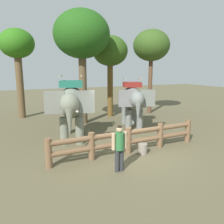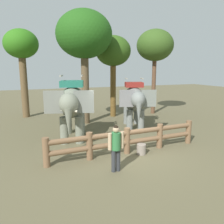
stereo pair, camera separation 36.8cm
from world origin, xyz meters
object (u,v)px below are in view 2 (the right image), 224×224
Objects in this scene: log_fence at (127,139)px; tree_deep_back at (21,48)px; elephant_center at (134,100)px; tree_back_center at (84,36)px; elephant_near_left at (72,104)px; tree_far_right at (155,46)px; tourist_woman_in_black at (116,145)px; feed_bucket at (141,149)px; tree_far_left at (113,53)px.

log_fence is 10.35m from tree_deep_back.
tree_back_center is (-2.21, 2.18, 3.61)m from elephant_center.
elephant_near_left reaches higher than elephant_center.
tree_deep_back is at bearing 166.10° from tree_far_right.
tree_deep_back is (-3.56, 8.82, 4.09)m from log_fence.
log_fence is at bearing -88.51° from tree_back_center.
tourist_woman_in_black is 0.26× the size of tree_far_right.
tourist_woman_in_black is at bearing -81.80° from elephant_near_left.
tree_far_right is 9.18m from tree_deep_back.
tree_back_center reaches higher than elephant_near_left.
tree_back_center reaches higher than feed_bucket.
tree_deep_back is at bearing 136.03° from elephant_center.
tourist_woman_in_black is 10.95m from tree_far_right.
tree_deep_back is at bearing 111.96° from log_fence.
tree_far_right is 9.67m from feed_bucket.
tree_far_right is at bearing -13.90° from tree_deep_back.
tree_far_left reaches higher than elephant_center.
elephant_near_left reaches higher than log_fence.
elephant_near_left is 7.16m from tree_deep_back.
tourist_woman_in_black is at bearing -111.65° from tree_far_left.
elephant_near_left is (-1.61, 2.60, 1.11)m from log_fence.
elephant_near_left reaches higher than tourist_woman_in_black.
tourist_woman_in_black is 1.97m from feed_bucket.
tree_deep_back is at bearing 160.21° from tree_far_left.
tree_far_right reaches higher than log_fence.
tree_back_center is 16.29× the size of feed_bucket.
tree_deep_back reaches higher than elephant_center.
elephant_center is 8.22× the size of feed_bucket.
tree_deep_back is (-3.41, 3.25, -0.51)m from tree_back_center.
tree_far_left is (3.21, 8.09, 3.46)m from tourist_woman_in_black.
tree_deep_back is at bearing 113.91° from feed_bucket.
tree_far_right is at bearing 29.99° from elephant_near_left.
tree_deep_back is (-2.51, 10.15, 3.78)m from tourist_woman_in_black.
tree_far_left is at bearing 27.17° from tree_back_center.
tree_back_center is (-2.31, -1.19, 0.83)m from tree_far_left.
tree_deep_back is at bearing 107.38° from elephant_near_left.
tourist_woman_in_black is 8.18m from tree_back_center.
elephant_center is at bearing 66.87° from feed_bucket.
tree_deep_back reaches higher than feed_bucket.
tree_back_center is at bearing -169.27° from tree_far_right.
tourist_woman_in_black is 9.36m from tree_far_left.
tree_back_center is at bearing -152.83° from tree_far_left.
elephant_near_left is 0.60× the size of tree_far_right.
tree_far_left is 8.37m from feed_bucket.
tree_back_center reaches higher than tree_far_right.
tree_back_center is (1.47, 2.97, 3.49)m from elephant_near_left.
feed_bucket is (-1.68, -7.07, -4.17)m from tree_far_left.
tree_far_right is 1.03× the size of tree_deep_back.
log_fence is 1.79× the size of elephant_near_left.
tree_back_center is at bearing 96.14° from feed_bucket.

